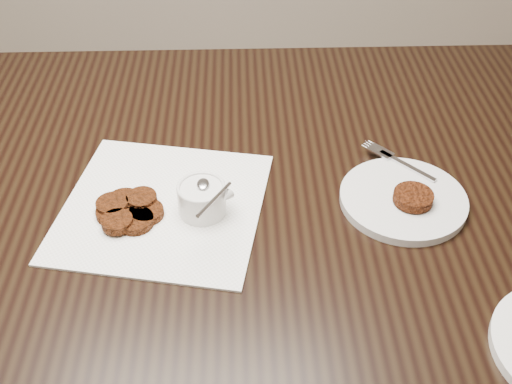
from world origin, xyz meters
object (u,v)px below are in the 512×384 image
Objects in this scene: napkin at (163,206)px; plate_with_patty at (404,196)px; table at (210,307)px; sauce_ramekin at (201,185)px.

plate_with_patty is (0.41, -0.00, 0.01)m from napkin.
napkin is at bearing -125.12° from table.
sauce_ramekin is 0.35m from plate_with_patty.
napkin is at bearing 166.05° from sauce_ramekin.
table is at bearing 54.88° from napkin.
plate_with_patty is at bearing 2.62° from sauce_ramekin.
table is 0.45m from sauce_ramekin.
sauce_ramekin reaches higher than plate_with_patty.
table is 13.16× the size of sauce_ramekin.
napkin is at bearing 179.81° from plate_with_patty.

